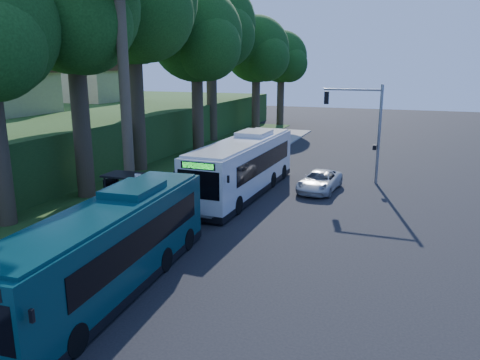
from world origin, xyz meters
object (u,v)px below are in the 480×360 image
at_px(teal_bus, 111,246).
at_px(pickup, 320,181).
at_px(bus_shelter, 131,187).
at_px(white_bus, 244,165).

bearing_deg(teal_bus, pickup, 71.01).
bearing_deg(pickup, bus_shelter, -127.57).
xyz_separation_m(bus_shelter, pickup, (8.61, 9.44, -1.13)).
xyz_separation_m(white_bus, teal_bus, (-0.09, -14.55, -0.14)).
bearing_deg(white_bus, bus_shelter, -117.99).
relative_size(bus_shelter, pickup, 0.66).
relative_size(bus_shelter, teal_bus, 0.26).
bearing_deg(white_bus, teal_bus, -88.83).
bearing_deg(white_bus, pickup, 28.59).
xyz_separation_m(teal_bus, pickup, (4.69, 16.91, -1.09)).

